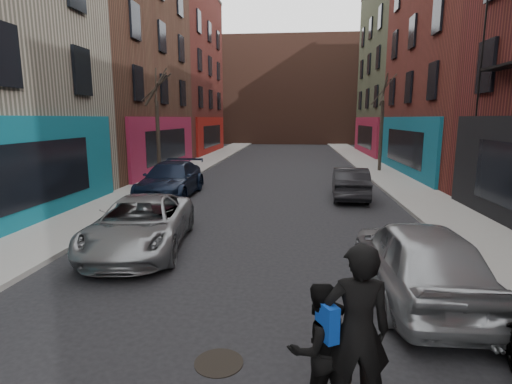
% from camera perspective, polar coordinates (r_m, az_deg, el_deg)
% --- Properties ---
extents(sidewalk_left, '(2.50, 84.00, 0.13)m').
position_cam_1_polar(sidewalk_left, '(32.98, -6.81, 4.60)').
color(sidewalk_left, gray).
rests_on(sidewalk_left, ground).
extents(sidewalk_right, '(2.50, 84.00, 0.13)m').
position_cam_1_polar(sidewalk_right, '(32.67, 15.20, 4.25)').
color(sidewalk_right, gray).
rests_on(sidewalk_right, ground).
extents(building_far, '(40.00, 10.00, 14.00)m').
position_cam_1_polar(building_far, '(58.15, 4.95, 14.01)').
color(building_far, '#47281E').
rests_on(building_far, ground).
extents(tree_left_far, '(2.00, 2.00, 6.50)m').
position_cam_1_polar(tree_left_far, '(21.23, -13.91, 10.09)').
color(tree_left_far, black).
rests_on(tree_left_far, sidewalk_left).
extents(tree_right_far, '(2.00, 2.00, 6.80)m').
position_cam_1_polar(tree_right_far, '(26.59, 17.58, 10.26)').
color(tree_right_far, black).
rests_on(tree_right_far, sidewalk_right).
extents(parked_left_far, '(2.87, 5.17, 1.37)m').
position_cam_1_polar(parked_left_far, '(10.97, -16.14, -4.39)').
color(parked_left_far, gray).
rests_on(parked_left_far, ground).
extents(parked_left_end, '(2.21, 5.25, 1.51)m').
position_cam_1_polar(parked_left_end, '(17.93, -12.05, 1.72)').
color(parked_left_end, black).
rests_on(parked_left_end, ground).
extents(parked_right_far, '(1.91, 4.58, 1.55)m').
position_cam_1_polar(parked_right_far, '(8.37, 22.06, -8.77)').
color(parked_right_far, '#929599').
rests_on(parked_right_far, ground).
extents(parked_right_end, '(1.68, 4.17, 1.35)m').
position_cam_1_polar(parked_right_end, '(17.70, 13.27, 1.28)').
color(parked_right_end, black).
rests_on(parked_right_end, ground).
extents(skateboarder, '(0.75, 0.51, 2.03)m').
position_cam_1_polar(skateboarder, '(4.79, 14.21, -18.68)').
color(skateboarder, black).
rests_on(skateboarder, skateboard).
extents(pedestrian, '(0.96, 0.89, 1.58)m').
position_cam_1_polar(pedestrian, '(5.04, 8.86, -21.05)').
color(pedestrian, black).
rests_on(pedestrian, ground).
extents(manhole, '(0.86, 0.86, 0.01)m').
position_cam_1_polar(manhole, '(6.19, -5.33, -23.11)').
color(manhole, black).
rests_on(manhole, ground).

